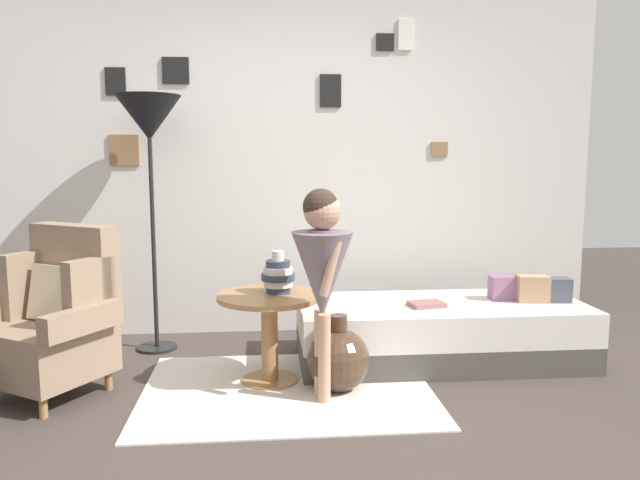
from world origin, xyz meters
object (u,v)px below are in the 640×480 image
Objects in this scene: floor_lamp at (149,126)px; daybed at (441,332)px; side_table at (269,318)px; book_on_daybed at (427,304)px; armchair at (55,318)px; demijohn_near at (338,359)px; person_child at (322,266)px; vase_striped at (278,276)px.

daybed is at bearing -12.65° from floor_lamp.
floor_lamp is (-0.80, 0.73, 1.18)m from side_table.
side_table reaches higher than book_on_daybed.
side_table reaches higher than daybed.
floor_lamp is at bearing 167.35° from daybed.
armchair is 2.13× the size of demijohn_near.
daybed is at bearing 14.32° from side_table.
side_table is 1.04m from book_on_daybed.
side_table is 0.35× the size of floor_lamp.
demijohn_near is (0.40, -0.18, -0.21)m from side_table.
armchair is 1.55× the size of side_table.
daybed is at bearing 34.93° from person_child.
book_on_daybed is (0.97, 0.16, -0.24)m from vase_striped.
side_table is at bearing 156.15° from demijohn_near.
vase_striped is 0.22× the size of person_child.
armchair is 0.54× the size of floor_lamp.
person_child is (0.29, -0.31, 0.37)m from side_table.
demijohn_near is (-0.63, -0.38, -0.23)m from book_on_daybed.
vase_striped is 1.01m from book_on_daybed.
demijohn_near is at bearing -147.98° from daybed.
side_table reaches higher than demijohn_near.
daybed is (2.39, 0.33, -0.24)m from armchair.
daybed is at bearing 7.92° from armchair.
book_on_daybed is at bearing 9.45° from vase_striped.
vase_striped is 0.57× the size of demijohn_near.
person_child reaches higher than side_table.
vase_striped reaches higher than book_on_daybed.
armchair is 0.81× the size of person_child.
vase_striped reaches higher than daybed.
side_table is 2.85× the size of book_on_daybed.
daybed is at bearing 32.02° from demijohn_near.
vase_striped is at bearing 124.26° from person_child.
side_table is at bearing -144.35° from vase_striped.
book_on_daybed is at bearing 31.11° from demijohn_near.
person_child reaches higher than demijohn_near.
armchair is 0.51× the size of daybed.
side_table is 2.44× the size of vase_striped.
demijohn_near is (-0.75, -0.47, -0.01)m from daybed.
side_table is 1.60m from floor_lamp.
daybed is 3.03× the size of side_table.
vase_striped is (-1.09, -0.25, 0.45)m from daybed.
armchair is 1.31m from vase_striped.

